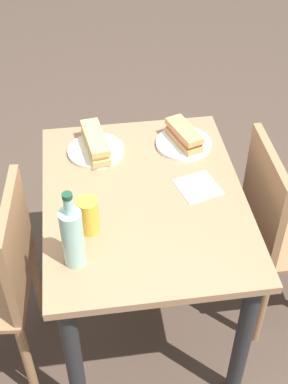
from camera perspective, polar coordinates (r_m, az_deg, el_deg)
ground_plane at (r=2.44m, az=0.00°, el=-13.08°), size 8.00×8.00×0.00m
dining_table at (r=1.98m, az=0.00°, el=-3.38°), size 0.91×0.72×0.73m
chair_far at (r=2.17m, az=14.64°, el=-3.48°), size 0.40×0.40×0.87m
plate_near at (r=2.08m, az=-5.18°, el=4.44°), size 0.22×0.22×0.01m
baguette_sandwich_near at (r=2.06m, az=-5.25°, el=5.35°), size 0.23×0.10×0.07m
knife_near at (r=2.09m, az=-3.97°, el=5.09°), size 0.18×0.06×0.01m
plate_far at (r=2.12m, az=4.27°, el=5.21°), size 0.22×0.22×0.01m
baguette_sandwich_far at (r=2.09m, az=4.32°, el=6.12°), size 0.20×0.13×0.07m
knife_far at (r=2.14m, az=5.24°, el=5.94°), size 0.16×0.10×0.01m
water_bottle at (r=1.61m, az=-7.68°, el=-4.76°), size 0.07×0.07×0.29m
beer_glass at (r=1.73m, az=-5.98°, el=-2.55°), size 0.07×0.07×0.13m
paper_napkin at (r=1.93m, az=5.81°, el=0.55°), size 0.17×0.17×0.00m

